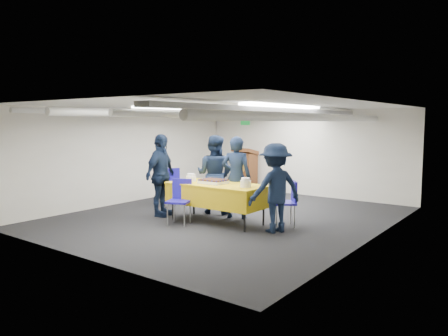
{
  "coord_description": "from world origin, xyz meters",
  "views": [
    {
      "loc": [
        5.31,
        -7.23,
        1.97
      ],
      "look_at": [
        0.06,
        -0.2,
        1.05
      ],
      "focal_mm": 35.0,
      "sensor_mm": 36.0,
      "label": 1
    }
  ],
  "objects_px": {
    "serving_table": "(217,194)",
    "chair_near": "(180,197)",
    "podium": "(245,170)",
    "sailor_d": "(275,188)",
    "chair_right": "(288,199)",
    "sailor_a": "(236,177)",
    "sailor_c": "(161,175)",
    "chair_left": "(172,183)",
    "sheet_cake": "(213,181)",
    "sailor_b": "(214,174)"
  },
  "relations": [
    {
      "from": "serving_table",
      "to": "sailor_b",
      "type": "bearing_deg",
      "value": 131.22
    },
    {
      "from": "sailor_d",
      "to": "sailor_c",
      "type": "bearing_deg",
      "value": -56.24
    },
    {
      "from": "chair_right",
      "to": "sailor_a",
      "type": "bearing_deg",
      "value": -179.47
    },
    {
      "from": "chair_right",
      "to": "sailor_c",
      "type": "height_order",
      "value": "sailor_c"
    },
    {
      "from": "sheet_cake",
      "to": "chair_right",
      "type": "height_order",
      "value": "chair_right"
    },
    {
      "from": "sheet_cake",
      "to": "chair_right",
      "type": "bearing_deg",
      "value": 23.05
    },
    {
      "from": "chair_right",
      "to": "sailor_a",
      "type": "relative_size",
      "value": 0.51
    },
    {
      "from": "chair_near",
      "to": "chair_right",
      "type": "bearing_deg",
      "value": 30.7
    },
    {
      "from": "chair_left",
      "to": "sheet_cake",
      "type": "bearing_deg",
      "value": -23.93
    },
    {
      "from": "sheet_cake",
      "to": "sailor_b",
      "type": "distance_m",
      "value": 0.87
    },
    {
      "from": "chair_right",
      "to": "sailor_d",
      "type": "xyz_separation_m",
      "value": [
        0.01,
        -0.53,
        0.27
      ]
    },
    {
      "from": "serving_table",
      "to": "sailor_c",
      "type": "xyz_separation_m",
      "value": [
        -1.31,
        -0.23,
        0.31
      ]
    },
    {
      "from": "serving_table",
      "to": "sheet_cake",
      "type": "distance_m",
      "value": 0.26
    },
    {
      "from": "podium",
      "to": "serving_table",
      "type": "bearing_deg",
      "value": -64.22
    },
    {
      "from": "sheet_cake",
      "to": "sailor_c",
      "type": "height_order",
      "value": "sailor_c"
    },
    {
      "from": "serving_table",
      "to": "chair_near",
      "type": "bearing_deg",
      "value": -134.77
    },
    {
      "from": "chair_right",
      "to": "chair_left",
      "type": "relative_size",
      "value": 1.0
    },
    {
      "from": "podium",
      "to": "sheet_cake",
      "type": "bearing_deg",
      "value": -65.27
    },
    {
      "from": "chair_left",
      "to": "sailor_d",
      "type": "height_order",
      "value": "sailor_d"
    },
    {
      "from": "sheet_cake",
      "to": "chair_near",
      "type": "height_order",
      "value": "chair_near"
    },
    {
      "from": "serving_table",
      "to": "sailor_c",
      "type": "bearing_deg",
      "value": -170.05
    },
    {
      "from": "chair_left",
      "to": "sailor_b",
      "type": "bearing_deg",
      "value": -6.64
    },
    {
      "from": "sailor_d",
      "to": "sailor_a",
      "type": "bearing_deg",
      "value": -84.85
    },
    {
      "from": "sheet_cake",
      "to": "chair_left",
      "type": "height_order",
      "value": "chair_left"
    },
    {
      "from": "podium",
      "to": "sailor_d",
      "type": "relative_size",
      "value": 0.78
    },
    {
      "from": "serving_table",
      "to": "sailor_a",
      "type": "bearing_deg",
      "value": 81.13
    },
    {
      "from": "chair_near",
      "to": "chair_left",
      "type": "height_order",
      "value": "same"
    },
    {
      "from": "chair_left",
      "to": "sailor_d",
      "type": "bearing_deg",
      "value": -13.74
    },
    {
      "from": "chair_near",
      "to": "chair_right",
      "type": "xyz_separation_m",
      "value": [
        1.79,
        1.06,
        0.0
      ]
    },
    {
      "from": "sailor_c",
      "to": "sheet_cake",
      "type": "bearing_deg",
      "value": -94.54
    },
    {
      "from": "chair_near",
      "to": "sailor_d",
      "type": "xyz_separation_m",
      "value": [
        1.81,
        0.54,
        0.27
      ]
    },
    {
      "from": "sheet_cake",
      "to": "sailor_d",
      "type": "relative_size",
      "value": 0.32
    },
    {
      "from": "chair_right",
      "to": "sailor_c",
      "type": "relative_size",
      "value": 0.5
    },
    {
      "from": "chair_near",
      "to": "podium",
      "type": "bearing_deg",
      "value": 106.6
    },
    {
      "from": "sailor_c",
      "to": "sailor_d",
      "type": "bearing_deg",
      "value": -98.38
    },
    {
      "from": "chair_near",
      "to": "sailor_c",
      "type": "height_order",
      "value": "sailor_c"
    },
    {
      "from": "podium",
      "to": "sailor_c",
      "type": "height_order",
      "value": "sailor_c"
    },
    {
      "from": "chair_near",
      "to": "sailor_b",
      "type": "bearing_deg",
      "value": 93.99
    },
    {
      "from": "sheet_cake",
      "to": "chair_right",
      "type": "distance_m",
      "value": 1.5
    },
    {
      "from": "chair_right",
      "to": "sailor_a",
      "type": "xyz_separation_m",
      "value": [
        -1.2,
        -0.01,
        0.32
      ]
    },
    {
      "from": "podium",
      "to": "sailor_a",
      "type": "relative_size",
      "value": 0.74
    },
    {
      "from": "sailor_b",
      "to": "sailor_c",
      "type": "bearing_deg",
      "value": 37.07
    },
    {
      "from": "sheet_cake",
      "to": "sailor_c",
      "type": "distance_m",
      "value": 1.26
    },
    {
      "from": "serving_table",
      "to": "chair_left",
      "type": "xyz_separation_m",
      "value": [
        -2.01,
        0.84,
        -0.03
      ]
    },
    {
      "from": "podium",
      "to": "sailor_b",
      "type": "height_order",
      "value": "sailor_b"
    },
    {
      "from": "sheet_cake",
      "to": "sailor_d",
      "type": "xyz_separation_m",
      "value": [
        1.37,
        0.05,
        -0.01
      ]
    },
    {
      "from": "sailor_c",
      "to": "chair_left",
      "type": "bearing_deg",
      "value": 18.97
    },
    {
      "from": "sheet_cake",
      "to": "chair_left",
      "type": "xyz_separation_m",
      "value": [
        -1.94,
        0.86,
        -0.28
      ]
    },
    {
      "from": "sailor_a",
      "to": "sailor_d",
      "type": "height_order",
      "value": "sailor_a"
    },
    {
      "from": "podium",
      "to": "chair_near",
      "type": "xyz_separation_m",
      "value": [
        1.21,
        -4.07,
        -0.08
      ]
    }
  ]
}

